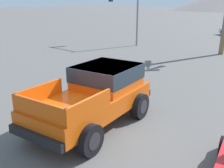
# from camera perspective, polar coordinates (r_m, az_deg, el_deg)

# --- Properties ---
(ground_plane) EXTENTS (320.00, 320.00, 0.00)m
(ground_plane) POSITION_cam_1_polar(r_m,az_deg,el_deg) (8.89, -1.82, -8.46)
(ground_plane) COLOR #5B5956
(orange_pickup_truck) EXTENTS (2.88, 5.00, 1.85)m
(orange_pickup_truck) POSITION_cam_1_polar(r_m,az_deg,el_deg) (8.60, -3.22, -1.81)
(orange_pickup_truck) COLOR #CC4C0C
(orange_pickup_truck) RESTS_ON ground_plane
(traffic_light_main) EXTENTS (3.71, 0.38, 5.05)m
(traffic_light_main) POSITION_cam_1_polar(r_m,az_deg,el_deg) (25.05, 2.79, 16.79)
(traffic_light_main) COLOR slate
(traffic_light_main) RESTS_ON ground_plane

